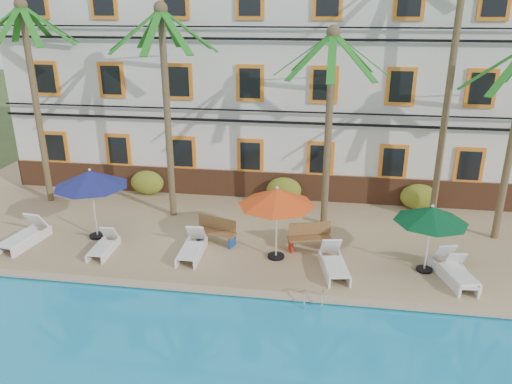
% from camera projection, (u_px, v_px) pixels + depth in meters
% --- Properties ---
extents(ground, '(100.00, 100.00, 0.00)m').
position_uv_depth(ground, '(262.00, 286.00, 15.62)').
color(ground, '#384C23').
rests_on(ground, ground).
extents(pool_deck, '(30.00, 12.00, 0.25)m').
position_uv_depth(pool_deck, '(279.00, 219.00, 20.20)').
color(pool_deck, tan).
rests_on(pool_deck, ground).
extents(pool_coping, '(30.00, 0.35, 0.06)m').
position_uv_depth(pool_coping, '(258.00, 294.00, 14.68)').
color(pool_coping, tan).
rests_on(pool_coping, pool_deck).
extents(hotel_building, '(25.40, 6.44, 10.22)m').
position_uv_depth(hotel_building, '(293.00, 72.00, 22.96)').
color(hotel_building, silver).
rests_on(hotel_building, pool_deck).
extents(palm_a, '(4.06, 4.06, 8.28)m').
position_uv_depth(palm_a, '(32.00, 78.00, 19.96)').
color(palm_a, brown).
rests_on(palm_a, pool_deck).
extents(palm_b, '(4.06, 4.06, 8.15)m').
position_uv_depth(palm_b, '(165.00, 86.00, 18.49)').
color(palm_b, brown).
rests_on(palm_b, pool_deck).
extents(palm_c, '(4.06, 4.06, 7.39)m').
position_uv_depth(palm_c, '(330.00, 102.00, 17.78)').
color(palm_c, brown).
rests_on(palm_c, pool_deck).
extents(palm_d, '(4.06, 4.06, 10.56)m').
position_uv_depth(palm_d, '(454.00, 49.00, 17.65)').
color(palm_d, brown).
rests_on(palm_d, pool_deck).
extents(shrub_left, '(1.50, 0.90, 1.10)m').
position_uv_depth(shrub_left, '(147.00, 183.00, 22.31)').
color(shrub_left, '#2C631C').
rests_on(shrub_left, pool_deck).
extents(shrub_mid, '(1.50, 0.90, 1.10)m').
position_uv_depth(shrub_mid, '(284.00, 190.00, 21.44)').
color(shrub_mid, '#2C631C').
rests_on(shrub_mid, pool_deck).
extents(shrub_right, '(1.50, 0.90, 1.10)m').
position_uv_depth(shrub_right, '(419.00, 197.00, 20.64)').
color(shrub_right, '#2C631C').
rests_on(shrub_right, pool_deck).
extents(umbrella_blue, '(2.65, 2.65, 2.64)m').
position_uv_depth(umbrella_blue, '(91.00, 179.00, 17.56)').
color(umbrella_blue, black).
rests_on(umbrella_blue, pool_deck).
extents(umbrella_red, '(2.56, 2.56, 2.55)m').
position_uv_depth(umbrella_red, '(277.00, 197.00, 16.10)').
color(umbrella_red, black).
rests_on(umbrella_red, pool_deck).
extents(umbrella_green, '(2.29, 2.29, 2.29)m').
position_uv_depth(umbrella_green, '(431.00, 215.00, 15.34)').
color(umbrella_green, black).
rests_on(umbrella_green, pool_deck).
extents(lounger_a, '(1.00, 2.14, 0.98)m').
position_uv_depth(lounger_a, '(25.00, 236.00, 17.71)').
color(lounger_a, white).
rests_on(lounger_a, pool_deck).
extents(lounger_b, '(0.65, 1.67, 0.78)m').
position_uv_depth(lounger_b, '(104.00, 246.00, 17.13)').
color(lounger_b, white).
rests_on(lounger_b, pool_deck).
extents(lounger_c, '(0.71, 1.90, 0.89)m').
position_uv_depth(lounger_c, '(192.00, 248.00, 16.91)').
color(lounger_c, white).
rests_on(lounger_c, pool_deck).
extents(lounger_d, '(1.07, 2.06, 0.93)m').
position_uv_depth(lounger_d, '(334.00, 263.00, 15.87)').
color(lounger_d, white).
rests_on(lounger_d, pool_deck).
extents(lounger_e, '(1.27, 2.09, 0.93)m').
position_uv_depth(lounger_e, '(453.00, 270.00, 15.47)').
color(lounger_e, white).
rests_on(lounger_e, pool_deck).
extents(lounger_f, '(0.76, 1.77, 0.81)m').
position_uv_depth(lounger_f, '(460.00, 275.00, 15.24)').
color(lounger_f, white).
rests_on(lounger_f, pool_deck).
extents(bench_left, '(1.57, 0.90, 0.93)m').
position_uv_depth(bench_left, '(217.00, 230.00, 17.78)').
color(bench_left, olive).
rests_on(bench_left, pool_deck).
extents(bench_right, '(1.57, 0.90, 0.93)m').
position_uv_depth(bench_right, '(309.00, 236.00, 17.34)').
color(bench_right, olive).
rests_on(bench_right, pool_deck).
extents(pool_ladder, '(0.54, 0.74, 0.74)m').
position_uv_depth(pool_ladder, '(314.00, 301.00, 14.37)').
color(pool_ladder, silver).
rests_on(pool_ladder, ground).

